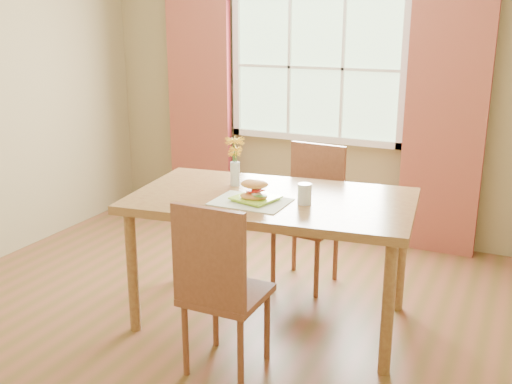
{
  "coord_description": "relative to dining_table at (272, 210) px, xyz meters",
  "views": [
    {
      "loc": [
        1.82,
        -3.23,
        1.95
      ],
      "look_at": [
        0.29,
        0.02,
        0.89
      ],
      "focal_mm": 42.0,
      "sensor_mm": 36.0,
      "label": 1
    }
  ],
  "objects": [
    {
      "name": "croissant_sandwich",
      "position": [
        -0.05,
        -0.16,
        0.17
      ],
      "size": [
        0.2,
        0.16,
        0.13
      ],
      "rotation": [
        0.0,
        0.0,
        0.29
      ],
      "color": "#F59F53",
      "rests_on": "plate"
    },
    {
      "name": "flower_vase",
      "position": [
        -0.33,
        0.13,
        0.29
      ],
      "size": [
        0.13,
        0.13,
        0.33
      ],
      "color": "silver",
      "rests_on": "dining_table"
    },
    {
      "name": "room",
      "position": [
        -0.37,
        -0.07,
        0.58
      ],
      "size": [
        4.24,
        3.84,
        2.74
      ],
      "color": "brown",
      "rests_on": "ground"
    },
    {
      "name": "curtain_right",
      "position": [
        0.78,
        1.71,
        0.33
      ],
      "size": [
        0.65,
        0.08,
        2.2
      ],
      "primitive_type": "cube",
      "color": "maroon",
      "rests_on": "room"
    },
    {
      "name": "water_glass",
      "position": [
        0.24,
        -0.06,
        0.15
      ],
      "size": [
        0.08,
        0.08,
        0.13
      ],
      "color": "silver",
      "rests_on": "dining_table"
    },
    {
      "name": "chair_far",
      "position": [
        0.01,
        0.71,
        -0.2
      ],
      "size": [
        0.47,
        0.47,
        1.04
      ],
      "rotation": [
        0.0,
        0.0,
        -0.08
      ],
      "color": "brown",
      "rests_on": "room"
    },
    {
      "name": "window",
      "position": [
        -0.37,
        1.8,
        0.73
      ],
      "size": [
        1.62,
        0.06,
        1.32
      ],
      "color": "#9AC191",
      "rests_on": "room"
    },
    {
      "name": "dining_table",
      "position": [
        0.0,
        0.0,
        0.0
      ],
      "size": [
        1.86,
        1.2,
        0.86
      ],
      "rotation": [
        0.0,
        0.0,
        0.13
      ],
      "color": "olive",
      "rests_on": "room"
    },
    {
      "name": "placemat",
      "position": [
        -0.07,
        -0.17,
        0.09
      ],
      "size": [
        0.45,
        0.33,
        0.01
      ],
      "primitive_type": "cube",
      "rotation": [
        0.0,
        0.0,
        0.01
      ],
      "color": "beige",
      "rests_on": "dining_table"
    },
    {
      "name": "curtain_left",
      "position": [
        -1.52,
        1.71,
        0.33
      ],
      "size": [
        0.65,
        0.08,
        2.2
      ],
      "primitive_type": "cube",
      "color": "maroon",
      "rests_on": "room"
    },
    {
      "name": "chair_near",
      "position": [
        -0.0,
        -0.71,
        -0.21
      ],
      "size": [
        0.42,
        0.42,
        1.02
      ],
      "rotation": [
        0.0,
        0.0,
        -0.0
      ],
      "color": "brown",
      "rests_on": "room"
    },
    {
      "name": "plate",
      "position": [
        -0.05,
        -0.13,
        0.1
      ],
      "size": [
        0.29,
        0.29,
        0.01
      ],
      "primitive_type": "cube",
      "rotation": [
        0.0,
        0.0,
        -0.25
      ],
      "color": "#A5DF37",
      "rests_on": "placemat"
    }
  ]
}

